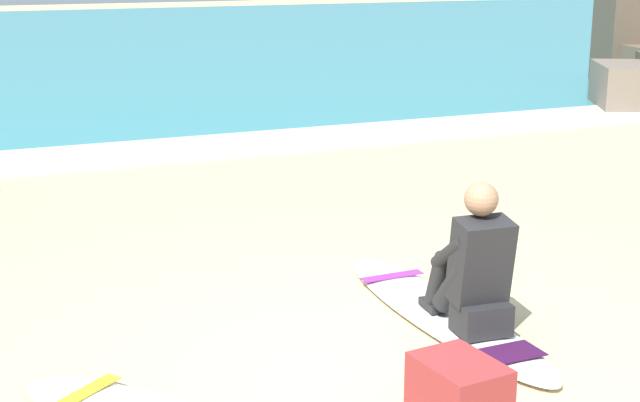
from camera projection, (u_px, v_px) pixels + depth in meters
name	position (u px, v px, depth m)	size (l,w,h in m)	color
ground_plane	(379.00, 371.00, 5.46)	(80.00, 80.00, 0.00)	#CCB584
sea	(22.00, 47.00, 23.32)	(80.00, 28.00, 0.10)	teal
breaking_foam	(141.00, 152.00, 11.12)	(80.00, 0.90, 0.11)	white
surfboard_main	(441.00, 313.00, 6.24)	(0.57, 2.47, 0.08)	white
surfer_seated	(474.00, 271.00, 5.83)	(0.40, 0.72, 0.95)	#232326
beach_bag	(459.00, 390.00, 4.87)	(0.36, 0.48, 0.32)	maroon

